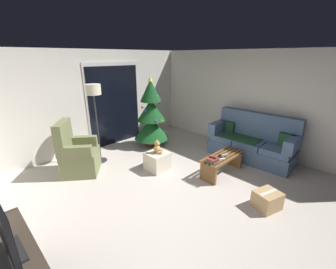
{
  "coord_description": "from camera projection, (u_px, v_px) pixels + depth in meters",
  "views": [
    {
      "loc": [
        -2.55,
        -2.28,
        2.35
      ],
      "look_at": [
        0.4,
        0.7,
        0.85
      ],
      "focal_mm": 23.68,
      "sensor_mm": 36.0,
      "label": 1
    }
  ],
  "objects": [
    {
      "name": "wall_right",
      "position": [
        258.0,
        103.0,
        5.48
      ],
      "size": [
        0.12,
        6.0,
        2.5
      ],
      "primitive_type": "cube",
      "color": "silver",
      "rests_on": "ground"
    },
    {
      "name": "ground_plane",
      "position": [
        179.0,
        193.0,
        4.01
      ],
      "size": [
        7.0,
        7.0,
        0.0
      ],
      "primitive_type": "plane",
      "color": "#BCB2A8"
    },
    {
      "name": "television",
      "position": [
        2.0,
        225.0,
        1.79
      ],
      "size": [
        0.21,
        0.84,
        0.61
      ],
      "color": "black",
      "rests_on": "media_shelf"
    },
    {
      "name": "remote_white",
      "position": [
        221.0,
        159.0,
        4.37
      ],
      "size": [
        0.16,
        0.12,
        0.02
      ],
      "primitive_type": "cube",
      "rotation": [
        0.0,
        0.0,
        1.03
      ],
      "color": "silver",
      "rests_on": "coffee_table"
    },
    {
      "name": "ottoman",
      "position": [
        157.0,
        161.0,
        4.79
      ],
      "size": [
        0.44,
        0.44,
        0.39
      ],
      "primitive_type": "cube",
      "color": "beige",
      "rests_on": "ground"
    },
    {
      "name": "patio_door_frame",
      "position": [
        115.0,
        104.0,
        6.04
      ],
      "size": [
        1.6,
        0.02,
        2.2
      ],
      "primitive_type": "cube",
      "color": "silver",
      "rests_on": "ground"
    },
    {
      "name": "patio_door_glass",
      "position": [
        115.0,
        106.0,
        6.05
      ],
      "size": [
        1.5,
        0.02,
        2.1
      ],
      "primitive_type": "cube",
      "color": "black",
      "rests_on": "ground"
    },
    {
      "name": "coffee_table",
      "position": [
        222.0,
        162.0,
        4.6
      ],
      "size": [
        1.1,
        0.4,
        0.41
      ],
      "color": "brown",
      "rests_on": "ground"
    },
    {
      "name": "teddy_bear_honey",
      "position": [
        157.0,
        148.0,
        4.68
      ],
      "size": [
        0.21,
        0.22,
        0.29
      ],
      "color": "tan",
      "rests_on": "ottoman"
    },
    {
      "name": "book_stack",
      "position": [
        213.0,
        160.0,
        4.27
      ],
      "size": [
        0.26,
        0.22,
        0.08
      ],
      "color": "#4C4C51",
      "rests_on": "coffee_table"
    },
    {
      "name": "floor_lamp",
      "position": [
        94.0,
        97.0,
        4.73
      ],
      "size": [
        0.32,
        0.32,
        1.78
      ],
      "color": "#2D2D30",
      "rests_on": "ground"
    },
    {
      "name": "armchair",
      "position": [
        78.0,
        155.0,
        4.59
      ],
      "size": [
        0.96,
        0.96,
        1.13
      ],
      "color": "olive",
      "rests_on": "ground"
    },
    {
      "name": "wall_back",
      "position": [
        92.0,
        101.0,
        5.63
      ],
      "size": [
        5.72,
        0.12,
        2.5
      ],
      "primitive_type": "cube",
      "color": "silver",
      "rests_on": "ground"
    },
    {
      "name": "christmas_tree",
      "position": [
        151.0,
        116.0,
        5.86
      ],
      "size": [
        0.93,
        0.93,
        1.86
      ],
      "color": "#4C1E19",
      "rests_on": "ground"
    },
    {
      "name": "remote_silver",
      "position": [
        225.0,
        155.0,
        4.56
      ],
      "size": [
        0.16,
        0.1,
        0.02
      ],
      "primitive_type": "cube",
      "rotation": [
        0.0,
        0.0,
        4.36
      ],
      "color": "#ADADB2",
      "rests_on": "coffee_table"
    },
    {
      "name": "couch",
      "position": [
        252.0,
        142.0,
        5.27
      ],
      "size": [
        0.86,
        1.97,
        1.08
      ],
      "color": "slate",
      "rests_on": "ground"
    },
    {
      "name": "cardboard_box_taped_mid_floor",
      "position": [
        267.0,
        200.0,
        3.58
      ],
      "size": [
        0.47,
        0.44,
        0.3
      ],
      "color": "tan",
      "rests_on": "ground"
    },
    {
      "name": "remote_black",
      "position": [
        220.0,
        156.0,
        4.49
      ],
      "size": [
        0.15,
        0.14,
        0.02
      ],
      "primitive_type": "cube",
      "rotation": [
        0.0,
        0.0,
        5.43
      ],
      "color": "black",
      "rests_on": "coffee_table"
    },
    {
      "name": "cell_phone",
      "position": [
        213.0,
        158.0,
        4.26
      ],
      "size": [
        0.08,
        0.15,
        0.01
      ],
      "primitive_type": "cube",
      "rotation": [
        0.0,
        0.0,
        0.05
      ],
      "color": "black",
      "rests_on": "book_stack"
    }
  ]
}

